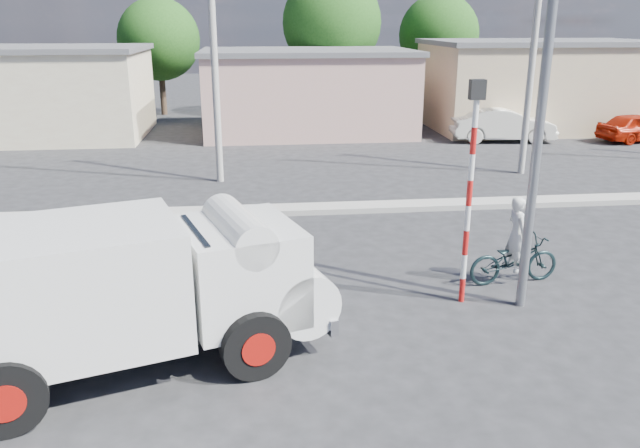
{
  "coord_description": "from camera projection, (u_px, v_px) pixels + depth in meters",
  "views": [
    {
      "loc": [
        -0.89,
        -9.53,
        5.35
      ],
      "look_at": [
        0.49,
        2.82,
        1.3
      ],
      "focal_mm": 35.0,
      "sensor_mm": 36.0,
      "label": 1
    }
  ],
  "objects": [
    {
      "name": "ground_plane",
      "position": [
        310.0,
        347.0,
        10.76
      ],
      "size": [
        120.0,
        120.0,
        0.0
      ],
      "primitive_type": "plane",
      "color": "#252527",
      "rests_on": "ground"
    },
    {
      "name": "median",
      "position": [
        284.0,
        210.0,
        18.29
      ],
      "size": [
        40.0,
        0.8,
        0.16
      ],
      "primitive_type": "cube",
      "color": "#99968E",
      "rests_on": "ground"
    },
    {
      "name": "truck",
      "position": [
        138.0,
        287.0,
        9.76
      ],
      "size": [
        6.4,
        3.88,
        2.49
      ],
      "rotation": [
        0.0,
        0.0,
        0.31
      ],
      "color": "black",
      "rests_on": "ground"
    },
    {
      "name": "bicycle",
      "position": [
        514.0,
        259.0,
        13.25
      ],
      "size": [
        2.07,
        0.92,
        1.05
      ],
      "primitive_type": "imported",
      "rotation": [
        0.0,
        0.0,
        1.68
      ],
      "color": "black",
      "rests_on": "ground"
    },
    {
      "name": "cyclist",
      "position": [
        515.0,
        247.0,
        13.16
      ],
      "size": [
        0.45,
        0.63,
        1.61
      ],
      "primitive_type": "imported",
      "rotation": [
        0.0,
        0.0,
        1.68
      ],
      "color": "silver",
      "rests_on": "ground"
    },
    {
      "name": "car_cream",
      "position": [
        503.0,
        125.0,
        28.89
      ],
      "size": [
        4.85,
        2.14,
        1.55
      ],
      "primitive_type": "imported",
      "rotation": [
        0.0,
        0.0,
        1.46
      ],
      "color": "silver",
      "rests_on": "ground"
    },
    {
      "name": "car_red",
      "position": [
        638.0,
        127.0,
        28.94
      ],
      "size": [
        4.12,
        2.38,
        1.32
      ],
      "primitive_type": "imported",
      "rotation": [
        0.0,
        0.0,
        1.79
      ],
      "color": "#AD1B06",
      "rests_on": "ground"
    },
    {
      "name": "traffic_pole",
      "position": [
        471.0,
        175.0,
        11.71
      ],
      "size": [
        0.28,
        0.18,
        4.36
      ],
      "color": "red",
      "rests_on": "ground"
    },
    {
      "name": "streetlight",
      "position": [
        539.0,
        45.0,
        10.79
      ],
      "size": [
        2.34,
        0.22,
        9.0
      ],
      "color": "slate",
      "rests_on": "ground"
    },
    {
      "name": "building_row",
      "position": [
        289.0,
        89.0,
        30.99
      ],
      "size": [
        37.8,
        7.3,
        4.44
      ],
      "color": "beige",
      "rests_on": "ground"
    },
    {
      "name": "tree_row",
      "position": [
        223.0,
        31.0,
        36.05
      ],
      "size": [
        34.13,
        7.32,
        8.1
      ],
      "color": "#38281E",
      "rests_on": "ground"
    },
    {
      "name": "utility_poles",
      "position": [
        370.0,
        61.0,
        21.17
      ],
      "size": [
        35.4,
        0.24,
        8.0
      ],
      "color": "#99968E",
      "rests_on": "ground"
    }
  ]
}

